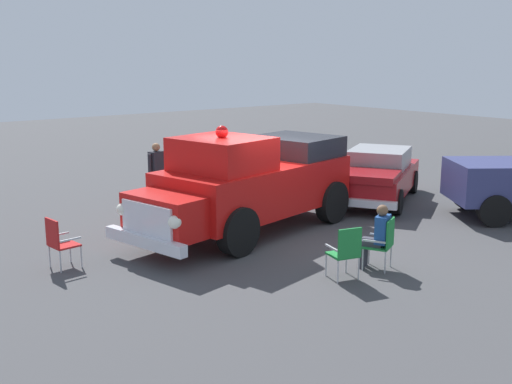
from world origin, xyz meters
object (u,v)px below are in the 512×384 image
object	(u,v)px
vintage_fire_truck	(250,182)
classic_hot_rod	(376,175)
lawn_chair_near_truck	(384,240)
spectator_seated	(377,234)
lawn_chair_spare	(346,249)
lawn_chair_by_car	(59,240)
spectator_standing	(157,168)

from	to	relation	value
vintage_fire_truck	classic_hot_rod	xyz separation A→B (m)	(-4.82, -0.32, -0.45)
lawn_chair_near_truck	spectator_seated	world-z (taller)	spectator_seated
vintage_fire_truck	lawn_chair_spare	bearing A→B (deg)	80.63
spectator_seated	classic_hot_rod	bearing A→B (deg)	-138.88
classic_hot_rod	vintage_fire_truck	bearing A→B (deg)	3.81
vintage_fire_truck	spectator_seated	bearing A→B (deg)	95.18
vintage_fire_truck	lawn_chair_by_car	xyz separation A→B (m)	(4.51, -0.21, -0.61)
lawn_chair_spare	spectator_standing	world-z (taller)	spectator_standing
lawn_chair_near_truck	classic_hot_rod	bearing A→B (deg)	-137.65
classic_hot_rod	lawn_chair_by_car	xyz separation A→B (m)	(9.33, 0.11, -0.16)
lawn_chair_near_truck	spectator_standing	size ratio (longest dim) A/B	0.61
lawn_chair_near_truck	vintage_fire_truck	bearing A→B (deg)	-84.06
classic_hot_rod	lawn_chair_spare	size ratio (longest dim) A/B	4.61
classic_hot_rod	lawn_chair_spare	world-z (taller)	classic_hot_rod
lawn_chair_by_car	lawn_chair_spare	xyz separation A→B (m)	(-3.90, 3.89, 0.00)
lawn_chair_by_car	spectator_seated	distance (m)	6.16
classic_hot_rod	spectator_seated	distance (m)	5.97
lawn_chair_spare	spectator_standing	bearing A→B (deg)	-93.63
spectator_seated	spectator_standing	bearing A→B (deg)	-86.78
lawn_chair_near_truck	lawn_chair_by_car	bearing A→B (deg)	-38.77
spectator_standing	vintage_fire_truck	bearing A→B (deg)	91.52
lawn_chair_by_car	lawn_chair_spare	distance (m)	5.51
lawn_chair_near_truck	lawn_chair_by_car	xyz separation A→B (m)	(4.90, -3.93, 0.00)
spectator_standing	lawn_chair_by_car	bearing A→B (deg)	41.83
lawn_chair_near_truck	lawn_chair_spare	distance (m)	0.99
spectator_seated	spectator_standing	world-z (taller)	spectator_standing
classic_hot_rod	lawn_chair_by_car	bearing A→B (deg)	0.67
lawn_chair_near_truck	spectator_standing	world-z (taller)	spectator_standing
vintage_fire_truck	classic_hot_rod	distance (m)	4.85
vintage_fire_truck	lawn_chair_spare	world-z (taller)	vintage_fire_truck
lawn_chair_by_car	spectator_standing	xyz separation A→B (m)	(-4.40, -3.94, 0.37)
lawn_chair_spare	lawn_chair_by_car	bearing A→B (deg)	-44.88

